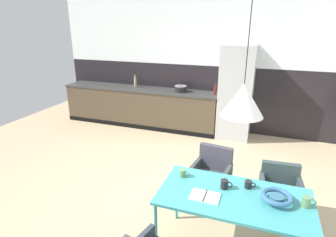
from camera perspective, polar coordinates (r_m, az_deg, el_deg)
The scene contains 18 objects.
ground_plane at distance 4.03m, azimuth -0.61°, elevation -17.20°, with size 9.63×9.63×0.00m, color tan.
back_wall_splashback_dark at distance 6.47m, azimuth 9.05°, elevation 4.27°, with size 7.41×0.12×1.48m, color black.
back_wall_panel_upper at distance 6.25m, azimuth 9.79°, elevation 17.47°, with size 7.41×0.12×1.48m, color white.
kitchen_counter at distance 6.72m, azimuth -5.82°, elevation 2.48°, with size 3.80×0.63×0.92m.
refrigerator_column at distance 5.98m, azimuth 13.90°, elevation 5.17°, with size 0.68×0.60×1.98m, color #ADAFB2.
dining_table at distance 2.99m, azimuth 13.49°, elevation -16.09°, with size 1.52×0.78×0.74m.
armchair_facing_counter at distance 3.74m, azimuth 22.26°, elevation -12.75°, with size 0.52×0.51×0.74m.
armchair_head_of_table at distance 3.84m, azimuth 9.23°, elevation -10.23°, with size 0.54×0.53×0.81m.
fruit_bowl at distance 2.96m, azimuth 21.65°, elevation -14.95°, with size 0.30×0.30×0.08m.
open_book at distance 2.89m, azimuth 7.67°, elevation -15.70°, with size 0.29×0.20×0.02m.
mug_wide_latte at distance 3.10m, azimuth 16.38°, elevation -12.99°, with size 0.12×0.07×0.08m.
mug_white_ceramic at distance 3.02m, azimuth 11.69°, elevation -13.21°, with size 0.12×0.08×0.10m.
mug_tall_blue at distance 3.01m, azimuth 26.85°, elevation -15.18°, with size 0.13×0.08×0.11m.
mug_glass_clear at distance 3.17m, azimuth 3.12°, elevation -11.26°, with size 0.12×0.07×0.08m.
cooking_pot at distance 6.21m, azimuth 2.64°, elevation 6.19°, with size 0.27×0.27×0.16m.
bottle_oil_tall at distance 6.03m, azimuth 9.73°, elevation 5.88°, with size 0.06×0.06×0.25m.
bottle_vinegar_dark at distance 6.77m, azimuth -6.80°, elevation 7.60°, with size 0.06×0.06×0.28m.
pendant_lamp_over_table_near at distance 2.51m, azimuth 15.29°, elevation 3.71°, with size 0.38×0.38×1.30m.
Camera 1 is at (1.13, -3.03, 2.40)m, focal length 29.38 mm.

